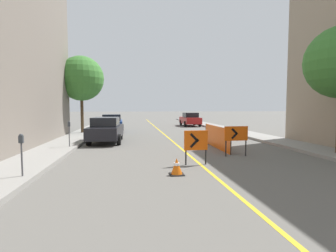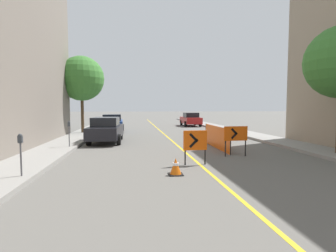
{
  "view_description": "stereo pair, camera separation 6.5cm",
  "coord_description": "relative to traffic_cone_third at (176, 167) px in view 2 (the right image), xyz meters",
  "views": [
    {
      "loc": [
        -2.6,
        6.52,
        2.2
      ],
      "look_at": [
        -0.29,
        23.28,
        1.0
      ],
      "focal_mm": 28.0,
      "sensor_mm": 36.0,
      "label": 1
    },
    {
      "loc": [
        -2.54,
        6.51,
        2.2
      ],
      "look_at": [
        -0.29,
        23.28,
        1.0
      ],
      "focal_mm": 28.0,
      "sensor_mm": 36.0,
      "label": 2
    }
  ],
  "objects": [
    {
      "name": "lane_stripe",
      "position": [
        1.17,
        12.34,
        -0.27
      ],
      "size": [
        0.12,
        54.36,
        0.01
      ],
      "color": "gold",
      "rests_on": "ground_plane"
    },
    {
      "name": "sidewalk_left",
      "position": [
        -5.36,
        12.34,
        -0.19
      ],
      "size": [
        2.04,
        54.36,
        0.16
      ],
      "color": "gray",
      "rests_on": "ground_plane"
    },
    {
      "name": "sidewalk_right",
      "position": [
        7.7,
        12.34,
        -0.19
      ],
      "size": [
        2.04,
        54.36,
        0.16
      ],
      "color": "gray",
      "rests_on": "ground_plane"
    },
    {
      "name": "traffic_cone_third",
      "position": [
        0.0,
        0.0,
        0.0
      ],
      "size": [
        0.47,
        0.47,
        0.55
      ],
      "color": "black",
      "rests_on": "ground_plane"
    },
    {
      "name": "arrow_barricade_primary",
      "position": [
        0.98,
        1.39,
        0.62
      ],
      "size": [
        0.92,
        0.11,
        1.32
      ],
      "rotation": [
        0.0,
        0.0,
        0.04
      ],
      "color": "#EF560C",
      "rests_on": "ground_plane"
    },
    {
      "name": "arrow_barricade_secondary",
      "position": [
        3.2,
        2.86,
        0.7
      ],
      "size": [
        1.11,
        0.12,
        1.36
      ],
      "rotation": [
        0.0,
        0.0,
        0.05
      ],
      "color": "#EF560C",
      "rests_on": "ground_plane"
    },
    {
      "name": "safety_mesh_fence",
      "position": [
        3.11,
        5.31,
        0.32
      ],
      "size": [
        0.09,
        4.32,
        1.19
      ],
      "rotation": [
        0.0,
        0.0,
        1.56
      ],
      "color": "#EF560C",
      "rests_on": "ground_plane"
    },
    {
      "name": "parked_car_curb_near",
      "position": [
        -3.06,
        8.45,
        0.53
      ],
      "size": [
        2.02,
        4.39,
        1.59
      ],
      "rotation": [
        0.0,
        0.0,
        -0.05
      ],
      "color": "black",
      "rests_on": "ground_plane"
    },
    {
      "name": "parked_car_curb_mid",
      "position": [
        -3.21,
        15.52,
        0.53
      ],
      "size": [
        1.98,
        4.37,
        1.59
      ],
      "rotation": [
        0.0,
        0.0,
        0.04
      ],
      "color": "navy",
      "rests_on": "ground_plane"
    },
    {
      "name": "parked_car_curb_far",
      "position": [
        5.41,
        22.1,
        0.53
      ],
      "size": [
        1.94,
        4.32,
        1.59
      ],
      "rotation": [
        0.0,
        0.0,
        0.01
      ],
      "color": "maroon",
      "rests_on": "ground_plane"
    },
    {
      "name": "parking_meter_near_curb",
      "position": [
        -4.69,
        -0.12,
        0.79
      ],
      "size": [
        0.12,
        0.11,
        1.27
      ],
      "color": "#4C4C51",
      "rests_on": "sidewalk_left"
    },
    {
      "name": "parking_meter_far_curb",
      "position": [
        -4.69,
        5.84,
        0.83
      ],
      "size": [
        0.12,
        0.11,
        1.33
      ],
      "color": "#4C4C51",
      "rests_on": "sidewalk_left"
    },
    {
      "name": "street_tree_left_near",
      "position": [
        -5.46,
        13.76,
        4.25
      ],
      "size": [
        3.59,
        3.59,
        6.17
      ],
      "color": "#4C3823",
      "rests_on": "sidewalk_left"
    }
  ]
}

